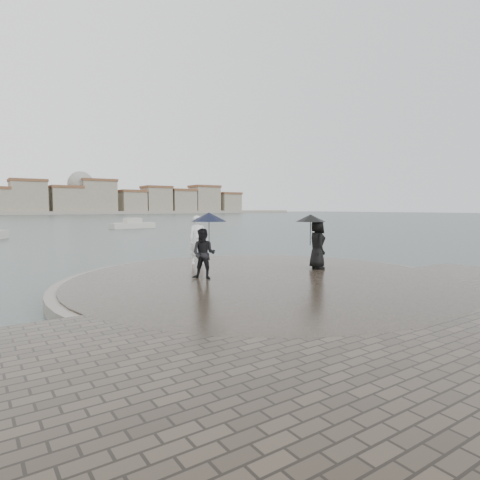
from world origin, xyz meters
TOP-DOWN VIEW (x-y plane):
  - ground at (0.00, 0.00)m, footprint 400.00×400.00m
  - kerb_ring at (0.00, 3.50)m, footprint 12.50×12.50m
  - quay_tip at (0.00, 3.50)m, footprint 11.90×11.90m
  - statue at (-0.30, 7.26)m, footprint 0.79×0.64m
  - visitor_left at (-1.62, 4.31)m, footprint 1.28×1.14m
  - visitor_right at (2.62, 3.85)m, footprint 1.23×1.15m
  - boats at (-2.24, 40.81)m, footprint 23.10×25.50m

SIDE VIEW (x-z plane):
  - ground at x=0.00m, z-range 0.00..0.00m
  - kerb_ring at x=0.00m, z-range 0.00..0.32m
  - quay_tip at x=0.00m, z-range 0.00..0.36m
  - boats at x=-2.24m, z-range -0.37..1.13m
  - statue at x=-0.30m, z-range 0.36..2.25m
  - visitor_right at x=2.62m, z-range 0.51..2.46m
  - visitor_left at x=-1.62m, z-range 0.50..2.54m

